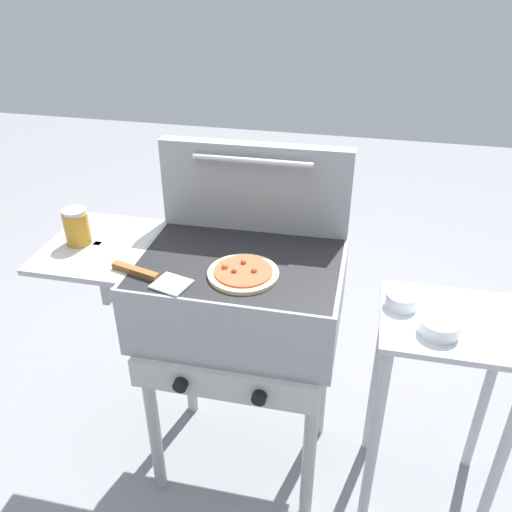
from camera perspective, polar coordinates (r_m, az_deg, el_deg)
ground_plane at (r=2.28m, az=-1.31°, el=-20.11°), size 8.00×8.00×0.00m
grill at (r=1.76m, az=-2.07°, el=-4.43°), size 0.96×0.53×0.90m
grill_lid_open at (r=1.80m, az=-0.08°, el=7.21°), size 0.63×0.09×0.30m
pizza_pepperoni at (r=1.60m, az=-1.36°, el=-1.77°), size 0.21×0.21×0.03m
sauce_jar at (r=1.84m, az=-18.28°, el=2.92°), size 0.08×0.08×0.12m
spatula at (r=1.62m, az=-11.05°, el=-2.11°), size 0.27×0.12×0.02m
prep_table at (r=1.88m, az=18.92°, el=-11.83°), size 0.44×0.36×0.77m
topping_bowl_near at (r=1.66m, az=18.68°, el=-7.03°), size 0.12×0.12×0.04m
topping_bowl_far at (r=1.74m, az=15.02°, el=-4.47°), size 0.10×0.10×0.04m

